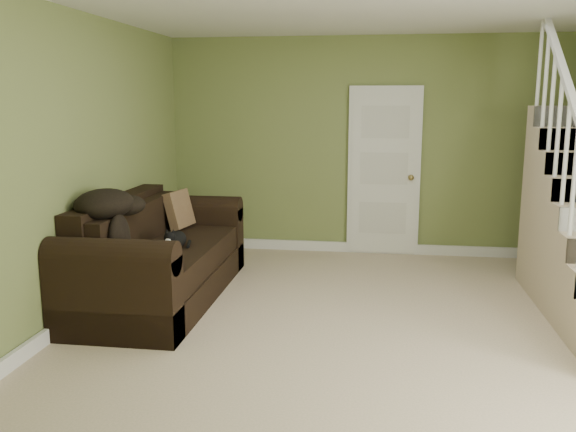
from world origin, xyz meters
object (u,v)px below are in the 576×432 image
(cat, at_px, (175,240))
(side_table, at_px, (167,242))
(banana, at_px, (142,258))
(sofa, at_px, (157,260))

(cat, bearing_deg, side_table, 115.07)
(side_table, relative_size, banana, 3.94)
(side_table, distance_m, cat, 1.23)
(sofa, bearing_deg, banana, -80.13)
(side_table, bearing_deg, banana, -77.48)
(sofa, relative_size, banana, 11.39)
(sofa, height_order, cat, sofa)
(side_table, bearing_deg, sofa, -75.81)
(cat, height_order, banana, cat)
(sofa, relative_size, side_table, 2.89)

